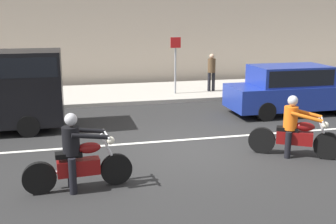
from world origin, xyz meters
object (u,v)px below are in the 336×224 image
object	(u,v)px
motorcycle_with_rider_orange_stripe	(294,132)
motorcycle_with_rider_black_leather	(78,158)
street_sign_post	(175,59)
pedestrian_bystander	(212,69)
parked_sedan_cobalt_blue	(292,89)

from	to	relation	value
motorcycle_with_rider_orange_stripe	motorcycle_with_rider_black_leather	size ratio (longest dim) A/B	0.91
street_sign_post	pedestrian_bystander	xyz separation A→B (m)	(1.71, 0.21, -0.51)
parked_sedan_cobalt_blue	pedestrian_bystander	bearing A→B (deg)	110.65
motorcycle_with_rider_orange_stripe	parked_sedan_cobalt_blue	size ratio (longest dim) A/B	0.42
parked_sedan_cobalt_blue	motorcycle_with_rider_black_leather	bearing A→B (deg)	-147.03
motorcycle_with_rider_orange_stripe	motorcycle_with_rider_black_leather	bearing A→B (deg)	-171.54
motorcycle_with_rider_orange_stripe	street_sign_post	bearing A→B (deg)	96.64
street_sign_post	pedestrian_bystander	distance (m)	1.80
motorcycle_with_rider_black_leather	street_sign_post	xyz separation A→B (m)	(4.32, 8.87, 0.96)
motorcycle_with_rider_black_leather	parked_sedan_cobalt_blue	xyz separation A→B (m)	(7.59, 4.93, 0.23)
motorcycle_with_rider_orange_stripe	street_sign_post	distance (m)	8.20
street_sign_post	motorcycle_with_rider_orange_stripe	bearing A→B (deg)	-83.36
pedestrian_bystander	motorcycle_with_rider_black_leather	bearing A→B (deg)	-123.56
motorcycle_with_rider_orange_stripe	pedestrian_bystander	size ratio (longest dim) A/B	1.21
motorcycle_with_rider_orange_stripe	pedestrian_bystander	world-z (taller)	pedestrian_bystander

